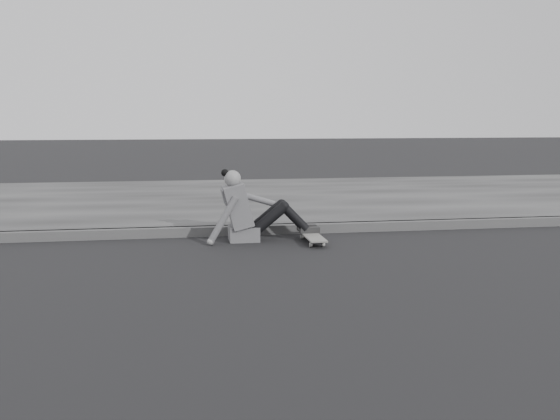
# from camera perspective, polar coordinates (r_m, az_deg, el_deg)

# --- Properties ---
(ground) EXTENTS (80.00, 80.00, 0.00)m
(ground) POSITION_cam_1_polar(r_m,az_deg,el_deg) (6.25, 20.68, -5.83)
(ground) COLOR black
(ground) RESTS_ON ground
(curb) EXTENTS (24.00, 0.16, 0.12)m
(curb) POSITION_cam_1_polar(r_m,az_deg,el_deg) (8.52, 12.07, -1.37)
(curb) COLOR #454545
(curb) RESTS_ON ground
(sidewalk) EXTENTS (24.00, 6.00, 0.12)m
(sidewalk) POSITION_cam_1_polar(r_m,az_deg,el_deg) (11.35, 6.56, 1.16)
(sidewalk) COLOR #373737
(sidewalk) RESTS_ON ground
(skateboard) EXTENTS (0.20, 0.78, 0.09)m
(skateboard) POSITION_cam_1_polar(r_m,az_deg,el_deg) (7.49, 2.98, -2.44)
(skateboard) COLOR #A8A8A2
(skateboard) RESTS_ON ground
(seated_woman) EXTENTS (1.38, 0.46, 0.88)m
(seated_woman) POSITION_cam_1_polar(r_m,az_deg,el_deg) (7.56, -2.85, -0.11)
(seated_woman) COLOR #58585B
(seated_woman) RESTS_ON ground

